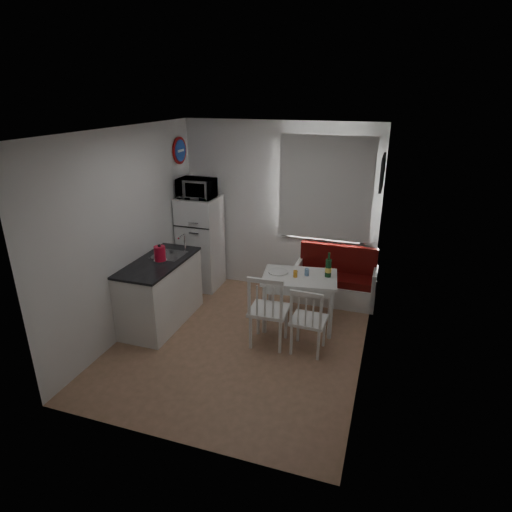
# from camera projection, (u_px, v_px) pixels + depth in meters

# --- Properties ---
(floor) EXTENTS (3.00, 3.50, 0.02)m
(floor) POSITION_uv_depth(u_px,v_px,m) (241.00, 342.00, 5.45)
(floor) COLOR #946E4F
(floor) RESTS_ON ground
(ceiling) EXTENTS (3.00, 3.50, 0.02)m
(ceiling) POSITION_uv_depth(u_px,v_px,m) (238.00, 130.00, 4.50)
(ceiling) COLOR white
(ceiling) RESTS_ON wall_back
(wall_back) EXTENTS (3.00, 0.02, 2.60)m
(wall_back) POSITION_uv_depth(u_px,v_px,m) (279.00, 209.00, 6.52)
(wall_back) COLOR white
(wall_back) RESTS_ON floor
(wall_front) EXTENTS (3.00, 0.02, 2.60)m
(wall_front) POSITION_uv_depth(u_px,v_px,m) (163.00, 316.00, 3.43)
(wall_front) COLOR white
(wall_front) RESTS_ON floor
(wall_left) EXTENTS (0.02, 3.50, 2.60)m
(wall_left) POSITION_uv_depth(u_px,v_px,m) (128.00, 233.00, 5.41)
(wall_left) COLOR white
(wall_left) RESTS_ON floor
(wall_right) EXTENTS (0.02, 3.50, 2.60)m
(wall_right) POSITION_uv_depth(u_px,v_px,m) (372.00, 261.00, 4.54)
(wall_right) COLOR white
(wall_right) RESTS_ON floor
(window) EXTENTS (1.22, 0.06, 1.47)m
(window) POSITION_uv_depth(u_px,v_px,m) (326.00, 192.00, 6.17)
(window) COLOR white
(window) RESTS_ON wall_back
(curtain) EXTENTS (1.35, 0.02, 1.50)m
(curtain) POSITION_uv_depth(u_px,v_px,m) (325.00, 189.00, 6.09)
(curtain) COLOR white
(curtain) RESTS_ON wall_back
(kitchen_counter) EXTENTS (0.62, 1.32, 1.16)m
(kitchen_counter) POSITION_uv_depth(u_px,v_px,m) (161.00, 291.00, 5.77)
(kitchen_counter) COLOR white
(kitchen_counter) RESTS_ON floor
(wall_sign) EXTENTS (0.03, 0.40, 0.40)m
(wall_sign) POSITION_uv_depth(u_px,v_px,m) (180.00, 151.00, 6.38)
(wall_sign) COLOR #1B42A2
(wall_sign) RESTS_ON wall_left
(picture_frame) EXTENTS (0.04, 0.52, 0.42)m
(picture_frame) POSITION_uv_depth(u_px,v_px,m) (382.00, 172.00, 5.24)
(picture_frame) COLOR black
(picture_frame) RESTS_ON wall_right
(bench) EXTENTS (1.19, 0.46, 0.85)m
(bench) POSITION_uv_depth(u_px,v_px,m) (335.00, 284.00, 6.40)
(bench) COLOR white
(bench) RESTS_ON floor
(dining_table) EXTENTS (1.05, 0.81, 0.72)m
(dining_table) POSITION_uv_depth(u_px,v_px,m) (300.00, 282.00, 5.62)
(dining_table) COLOR white
(dining_table) RESTS_ON floor
(chair_left) EXTENTS (0.48, 0.46, 0.52)m
(chair_left) POSITION_uv_depth(u_px,v_px,m) (267.00, 304.00, 5.12)
(chair_left) COLOR white
(chair_left) RESTS_ON floor
(chair_right) EXTENTS (0.42, 0.41, 0.47)m
(chair_right) POSITION_uv_depth(u_px,v_px,m) (308.00, 315.00, 5.00)
(chair_right) COLOR white
(chair_right) RESTS_ON floor
(fridge) EXTENTS (0.59, 0.59, 1.47)m
(fridge) POSITION_uv_depth(u_px,v_px,m) (201.00, 243.00, 6.76)
(fridge) COLOR white
(fridge) RESTS_ON floor
(microwave) EXTENTS (0.53, 0.36, 0.30)m
(microwave) POSITION_uv_depth(u_px,v_px,m) (197.00, 188.00, 6.40)
(microwave) COLOR white
(microwave) RESTS_ON fridge
(kettle) EXTENTS (0.18, 0.18, 0.24)m
(kettle) POSITION_uv_depth(u_px,v_px,m) (160.00, 254.00, 5.53)
(kettle) COLOR red
(kettle) RESTS_ON kitchen_counter
(wine_bottle) EXTENTS (0.08, 0.08, 0.33)m
(wine_bottle) POSITION_uv_depth(u_px,v_px,m) (329.00, 265.00, 5.52)
(wine_bottle) COLOR #143E1C
(wine_bottle) RESTS_ON dining_table
(drinking_glass_orange) EXTENTS (0.05, 0.05, 0.09)m
(drinking_glass_orange) POSITION_uv_depth(u_px,v_px,m) (295.00, 274.00, 5.55)
(drinking_glass_orange) COLOR orange
(drinking_glass_orange) RESTS_ON dining_table
(drinking_glass_blue) EXTENTS (0.06, 0.06, 0.10)m
(drinking_glass_blue) POSITION_uv_depth(u_px,v_px,m) (307.00, 272.00, 5.60)
(drinking_glass_blue) COLOR #6E91BC
(drinking_glass_blue) RESTS_ON dining_table
(plate) EXTENTS (0.27, 0.27, 0.02)m
(plate) POSITION_uv_depth(u_px,v_px,m) (278.00, 272.00, 5.70)
(plate) COLOR white
(plate) RESTS_ON dining_table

